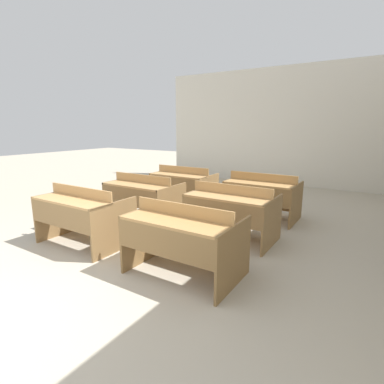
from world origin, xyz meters
TOP-DOWN VIEW (x-y plane):
  - wall_back at (0.00, 7.37)m, footprint 6.46×0.06m
  - bench_front_left at (-0.68, 1.48)m, footprint 1.20×0.80m
  - bench_front_right at (0.99, 1.48)m, footprint 1.20×0.80m
  - bench_second_left at (-0.68, 2.72)m, footprint 1.20×0.80m
  - bench_second_right at (0.98, 2.72)m, footprint 1.20×0.80m
  - bench_third_left at (-0.68, 3.95)m, footprint 1.20×0.80m
  - bench_third_right at (1.00, 3.94)m, footprint 1.20×0.80m
  - schoolbag at (-1.56, 1.65)m, footprint 0.26×0.22m

SIDE VIEW (x-z plane):
  - schoolbag at x=-1.56m, z-range 0.00..0.39m
  - bench_front_left at x=-0.68m, z-range 0.04..0.85m
  - bench_front_right at x=0.99m, z-range 0.04..0.85m
  - bench_second_left at x=-0.68m, z-range 0.04..0.85m
  - bench_second_right at x=0.98m, z-range 0.04..0.85m
  - bench_third_left at x=-0.68m, z-range 0.04..0.85m
  - bench_third_right at x=1.00m, z-range 0.04..0.85m
  - wall_back at x=0.00m, z-range 0.00..3.18m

